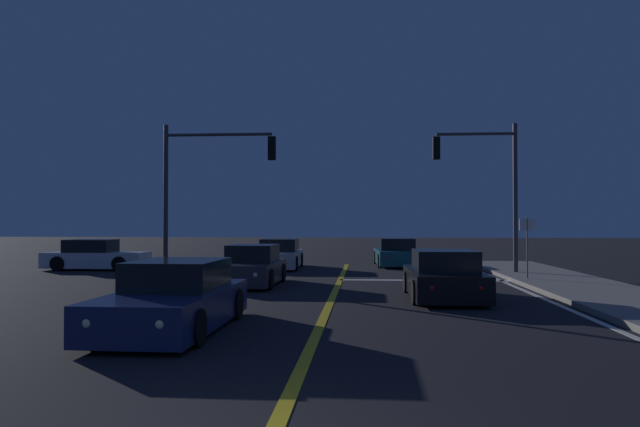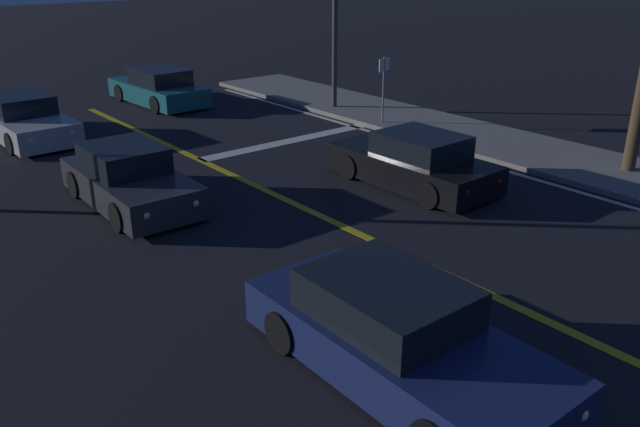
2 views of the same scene
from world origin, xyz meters
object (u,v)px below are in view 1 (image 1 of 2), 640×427
(car_lead_oncoming_silver, at_px, (279,255))
(traffic_signal_far_left, at_px, (205,174))
(traffic_signal_near_right, at_px, (486,175))
(car_distant_tail_charcoal, at_px, (252,268))
(car_mid_block_teal, at_px, (396,254))
(street_sign_corner, at_px, (527,238))
(car_side_waiting_navy, at_px, (175,300))
(car_far_approaching_black, at_px, (444,278))
(car_parked_curb_white, at_px, (95,257))

(car_lead_oncoming_silver, relative_size, traffic_signal_far_left, 0.78)
(traffic_signal_near_right, distance_m, traffic_signal_far_left, 11.06)
(car_distant_tail_charcoal, bearing_deg, traffic_signal_near_right, -152.92)
(car_mid_block_teal, bearing_deg, street_sign_corner, -64.98)
(traffic_signal_near_right, xyz_separation_m, street_sign_corner, (0.82, -2.80, -2.43))
(car_side_waiting_navy, height_order, car_mid_block_teal, same)
(car_side_waiting_navy, bearing_deg, street_sign_corner, -132.96)
(car_far_approaching_black, distance_m, traffic_signal_near_right, 8.58)
(car_side_waiting_navy, height_order, street_sign_corner, street_sign_corner)
(car_lead_oncoming_silver, xyz_separation_m, traffic_signal_far_left, (-2.24, -4.48, 3.38))
(traffic_signal_near_right, bearing_deg, car_distant_tail_charcoal, 26.28)
(car_distant_tail_charcoal, xyz_separation_m, car_side_waiting_navy, (0.09, -8.33, 0.00))
(car_parked_curb_white, height_order, street_sign_corner, street_sign_corner)
(car_side_waiting_navy, distance_m, traffic_signal_far_left, 11.93)
(car_far_approaching_black, distance_m, traffic_signal_far_left, 10.81)
(traffic_signal_far_left, bearing_deg, car_far_approaching_black, -35.94)
(car_side_waiting_navy, relative_size, traffic_signal_near_right, 0.79)
(street_sign_corner, bearing_deg, car_side_waiting_navy, -133.64)
(car_parked_curb_white, distance_m, car_far_approaching_black, 16.73)
(car_distant_tail_charcoal, relative_size, car_far_approaching_black, 0.96)
(car_side_waiting_navy, bearing_deg, car_mid_block_teal, -105.72)
(car_parked_curb_white, bearing_deg, traffic_signal_near_right, 83.53)
(car_mid_block_teal, relative_size, car_lead_oncoming_silver, 1.02)
(car_parked_curb_white, xyz_separation_m, car_side_waiting_navy, (8.25, -14.15, 0.00))
(car_parked_curb_white, bearing_deg, traffic_signal_far_left, 61.65)
(car_distant_tail_charcoal, relative_size, traffic_signal_far_left, 0.71)
(street_sign_corner, bearing_deg, car_parked_curb_white, 166.01)
(car_far_approaching_black, bearing_deg, car_side_waiting_navy, -139.43)
(car_mid_block_teal, height_order, street_sign_corner, street_sign_corner)
(car_mid_block_teal, height_order, car_far_approaching_black, same)
(car_side_waiting_navy, xyz_separation_m, traffic_signal_far_left, (-2.47, 11.17, 3.37))
(car_lead_oncoming_silver, bearing_deg, car_mid_block_teal, -161.56)
(car_distant_tail_charcoal, distance_m, car_side_waiting_navy, 8.33)
(car_distant_tail_charcoal, xyz_separation_m, traffic_signal_far_left, (-2.38, 2.84, 3.38))
(car_parked_curb_white, relative_size, car_lead_oncoming_silver, 0.97)
(car_parked_curb_white, height_order, car_side_waiting_navy, same)
(car_parked_curb_white, distance_m, car_mid_block_teal, 13.87)
(car_parked_curb_white, bearing_deg, car_side_waiting_navy, 29.16)
(car_side_waiting_navy, bearing_deg, car_lead_oncoming_silver, -88.46)
(car_parked_curb_white, bearing_deg, car_mid_block_teal, 103.36)
(car_lead_oncoming_silver, bearing_deg, car_parked_curb_white, 9.16)
(car_distant_tail_charcoal, bearing_deg, car_side_waiting_navy, 91.41)
(car_parked_curb_white, relative_size, car_far_approaching_black, 1.02)
(car_parked_curb_white, distance_m, car_side_waiting_navy, 16.38)
(car_lead_oncoming_silver, height_order, street_sign_corner, street_sign_corner)
(car_distant_tail_charcoal, relative_size, street_sign_corner, 1.84)
(car_mid_block_teal, distance_m, car_far_approaching_black, 12.49)
(traffic_signal_near_right, relative_size, street_sign_corner, 2.65)
(car_side_waiting_navy, height_order, car_lead_oncoming_silver, same)
(car_side_waiting_navy, xyz_separation_m, car_lead_oncoming_silver, (-0.24, 15.65, -0.00))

